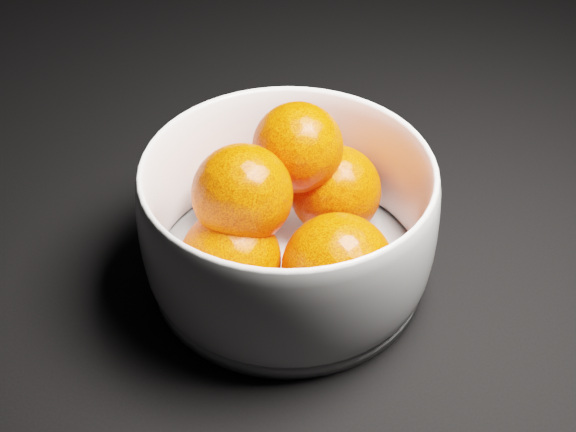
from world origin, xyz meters
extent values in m
cube|color=black|center=(0.00, 0.00, 0.00)|extent=(3.00, 3.00, 0.00)
cylinder|color=white|center=(-0.25, -0.25, 0.01)|extent=(0.20, 0.20, 0.01)
sphere|color=#EC3B03|center=(-0.20, -0.22, 0.05)|extent=(0.07, 0.07, 0.07)
sphere|color=#EC3B03|center=(-0.27, -0.20, 0.05)|extent=(0.06, 0.06, 0.06)
sphere|color=#EC3B03|center=(-0.30, -0.27, 0.05)|extent=(0.07, 0.07, 0.07)
sphere|color=#EC3B03|center=(-0.23, -0.30, 0.05)|extent=(0.08, 0.08, 0.08)
sphere|color=#EC3B03|center=(-0.23, -0.21, 0.09)|extent=(0.07, 0.07, 0.07)
sphere|color=#EC3B03|center=(-0.28, -0.25, 0.09)|extent=(0.07, 0.07, 0.07)
camera|label=1|loc=(-0.36, -0.68, 0.44)|focal=50.00mm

